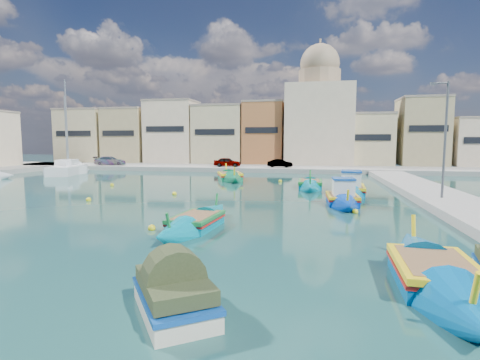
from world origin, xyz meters
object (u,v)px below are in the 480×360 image
(tender_near, at_px, (174,296))
(yacht_midnorth, at_px, (74,171))
(quay_street_lamp, at_px, (444,139))
(church_block, at_px, (319,114))
(luzzu_cyan_mid, at_px, (310,185))
(luzzu_blue_south, at_px, (196,223))
(yacht_north, at_px, (74,169))
(luzzu_green, at_px, (230,177))
(luzzu_blue_cabin, at_px, (342,199))
(luzzu_turquoise_cabin, at_px, (350,190))
(luzzu_cyan_south, at_px, (435,277))

(tender_near, bearing_deg, yacht_midnorth, 127.69)
(quay_street_lamp, distance_m, tender_near, 21.78)
(church_block, xyz_separation_m, luzzu_cyan_mid, (-1.04, -26.54, -8.15))
(luzzu_blue_south, relative_size, yacht_north, 0.64)
(quay_street_lamp, distance_m, luzzu_blue_south, 17.13)
(quay_street_lamp, xyz_separation_m, luzzu_green, (-17.02, 12.87, -4.04))
(church_block, distance_m, luzzu_green, 24.57)
(luzzu_blue_cabin, height_order, yacht_north, yacht_north)
(quay_street_lamp, distance_m, luzzu_turquoise_cabin, 7.71)
(church_block, relative_size, luzzu_turquoise_cabin, 2.02)
(luzzu_blue_south, xyz_separation_m, luzzu_cyan_south, (9.06, -5.66, 0.04))
(luzzu_cyan_mid, distance_m, luzzu_cyan_south, 22.65)
(luzzu_blue_cabin, relative_size, yacht_midnorth, 0.75)
(quay_street_lamp, relative_size, luzzu_cyan_mid, 0.96)
(luzzu_turquoise_cabin, bearing_deg, luzzu_blue_south, -122.96)
(luzzu_turquoise_cabin, distance_m, luzzu_green, 14.73)
(luzzu_blue_cabin, height_order, luzzu_green, luzzu_blue_cabin)
(quay_street_lamp, bearing_deg, yacht_midnorth, 156.86)
(luzzu_turquoise_cabin, relative_size, luzzu_cyan_mid, 1.13)
(church_block, relative_size, luzzu_cyan_south, 2.25)
(luzzu_turquoise_cabin, relative_size, luzzu_blue_south, 1.16)
(tender_near, distance_m, yacht_midnorth, 43.32)
(quay_street_lamp, height_order, luzzu_blue_south, quay_street_lamp)
(luzzu_green, height_order, yacht_north, yacht_north)
(luzzu_turquoise_cabin, bearing_deg, church_block, 93.99)
(luzzu_turquoise_cabin, distance_m, luzzu_blue_cabin, 4.82)
(luzzu_cyan_mid, distance_m, tender_near, 25.65)
(church_block, bearing_deg, luzzu_blue_cabin, -88.18)
(luzzu_cyan_south, height_order, yacht_midnorth, yacht_midnorth)
(luzzu_cyan_south, bearing_deg, luzzu_blue_cabin, 96.29)
(church_block, bearing_deg, luzzu_blue_south, -98.42)
(church_block, bearing_deg, yacht_north, -151.77)
(luzzu_green, bearing_deg, luzzu_cyan_mid, -32.37)
(luzzu_cyan_mid, xyz_separation_m, yacht_midnorth, (-29.63, 8.82, 0.15))
(luzzu_blue_cabin, height_order, tender_near, luzzu_blue_cabin)
(yacht_midnorth, bearing_deg, luzzu_cyan_south, -43.08)
(luzzu_cyan_mid, height_order, yacht_north, yacht_north)
(yacht_north, bearing_deg, tender_near, -52.34)
(luzzu_turquoise_cabin, relative_size, luzzu_green, 1.04)
(luzzu_blue_cabin, bearing_deg, yacht_midnorth, 151.70)
(luzzu_blue_cabin, bearing_deg, luzzu_cyan_mid, 104.53)
(yacht_midnorth, bearing_deg, quay_street_lamp, -23.14)
(luzzu_green, distance_m, luzzu_cyan_south, 30.33)
(luzzu_turquoise_cabin, bearing_deg, yacht_north, 158.31)
(luzzu_turquoise_cabin, bearing_deg, luzzu_green, 142.41)
(yacht_north, height_order, yacht_midnorth, yacht_north)
(luzzu_turquoise_cabin, xyz_separation_m, luzzu_blue_cabin, (-0.99, -4.71, -0.02))
(luzzu_cyan_mid, relative_size, luzzu_cyan_south, 0.98)
(church_block, bearing_deg, luzzu_green, -114.37)
(luzzu_cyan_mid, height_order, tender_near, luzzu_cyan_mid)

